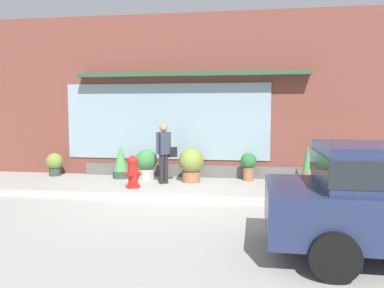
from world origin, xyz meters
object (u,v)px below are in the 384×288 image
Objects in this scene: potted_plant_near_hydrant at (55,163)px; potted_plant_window_center at (308,166)px; pedestrian_with_handbag at (164,149)px; potted_plant_doorstep at (248,164)px; potted_plant_trailing_edge at (121,162)px; potted_plant_corner_tall at (146,163)px; potted_plant_window_right at (191,164)px; fire_hydrant at (133,171)px.

potted_plant_window_center reaches higher than potted_plant_near_hydrant.
pedestrian_with_handbag is 2.06× the size of potted_plant_doorstep.
pedestrian_with_handbag is 1.53× the size of potted_plant_window_center.
potted_plant_near_hydrant is at bearing 178.39° from potted_plant_trailing_edge.
potted_plant_window_right reaches higher than potted_plant_corner_tall.
potted_plant_trailing_edge is at bearing 120.84° from fire_hydrant.
potted_plant_corner_tall is 0.83× the size of potted_plant_window_center.
fire_hydrant is at bearing -93.31° from potted_plant_corner_tall.
pedestrian_with_handbag reaches higher than potted_plant_corner_tall.
potted_plant_corner_tall is 0.88m from potted_plant_trailing_edge.
pedestrian_with_handbag is 1.73× the size of potted_plant_window_right.
potted_plant_trailing_edge is at bearing 178.30° from potted_plant_window_center.
potted_plant_corner_tall is at bearing -5.00° from potted_plant_near_hydrant.
potted_plant_trailing_edge is at bearing 172.11° from potted_plant_window_right.
potted_plant_window_right reaches higher than potted_plant_doorstep.
potted_plant_doorstep is 3.82m from potted_plant_trailing_edge.
potted_plant_window_right is at bearing -4.29° from potted_plant_corner_tall.
potted_plant_window_right is (1.41, 1.02, 0.10)m from fire_hydrant.
fire_hydrant is 1.05× the size of potted_plant_doorstep.
fire_hydrant is 0.88× the size of potted_plant_window_right.
potted_plant_near_hydrant is (-3.68, 0.73, -0.57)m from pedestrian_with_handbag.
potted_plant_corner_tall reaches higher than potted_plant_near_hydrant.
potted_plant_window_right is at bearing -4.78° from potted_plant_near_hydrant.
potted_plant_doorstep is 1.65m from potted_plant_window_center.
potted_plant_corner_tall is 0.94× the size of potted_plant_window_right.
pedestrian_with_handbag reaches higher than potted_plant_trailing_edge.
pedestrian_with_handbag is (0.71, 0.66, 0.54)m from fire_hydrant.
potted_plant_window_center is (3.24, 0.14, -0.01)m from potted_plant_window_right.
potted_plant_doorstep is at bearing 6.27° from potted_plant_corner_tall.
potted_plant_doorstep is 0.84× the size of potted_plant_window_right.
potted_plant_doorstep is (2.32, 0.79, -0.49)m from pedestrian_with_handbag.
potted_plant_trailing_edge is (-5.44, 0.16, -0.04)m from potted_plant_window_center.
potted_plant_near_hydrant is 2.19m from potted_plant_trailing_edge.
potted_plant_corner_tall is 1.35m from potted_plant_window_right.
potted_plant_corner_tall is at bearing -13.44° from potted_plant_trailing_edge.
potted_plant_window_center is at bearing -1.68° from potted_plant_near_hydrant.
potted_plant_trailing_edge reaches higher than potted_plant_near_hydrant.
potted_plant_window_right is at bearing -165.22° from potted_plant_doorstep.
fire_hydrant is 1.11m from pedestrian_with_handbag.
pedestrian_with_handbag is 1.66× the size of potted_plant_trailing_edge.
potted_plant_doorstep is at bearing 25.45° from fire_hydrant.
potted_plant_near_hydrant is 0.71× the size of potted_plant_trailing_edge.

